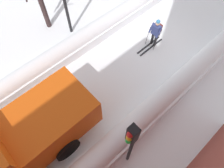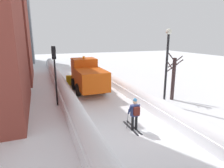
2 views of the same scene
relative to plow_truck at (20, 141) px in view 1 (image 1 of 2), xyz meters
The scene contains 4 objects.
plow_truck is the anchor object (origin of this frame).
skier 8.29m from the plow_truck, 86.49° to the right, with size 0.62×1.80×1.81m.
traffic_light_pole 4.29m from the plow_truck, 138.66° to the right, with size 0.28×0.42×4.28m.
bare_tree_near 7.41m from the plow_truck, 39.24° to the right, with size 1.15×1.30×3.73m.
Camera 1 is at (-4.27, 7.42, 9.31)m, focal length 33.77 mm.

